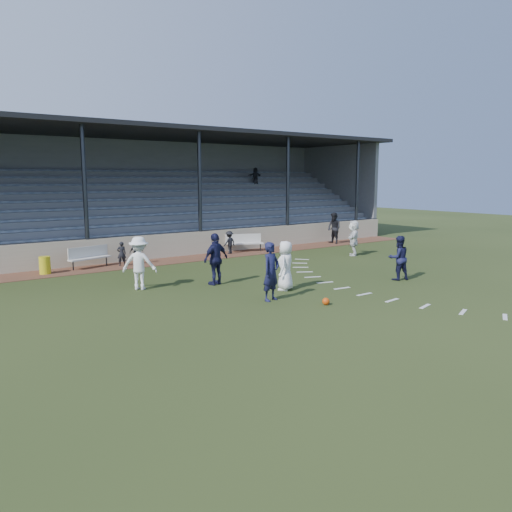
{
  "coord_description": "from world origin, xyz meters",
  "views": [
    {
      "loc": [
        -10.17,
        -11.47,
        3.99
      ],
      "look_at": [
        0.0,
        2.5,
        1.3
      ],
      "focal_mm": 35.0,
      "sensor_mm": 36.0,
      "label": 1
    }
  ],
  "objects_px": {
    "player_white_lead": "(285,266)",
    "official": "(334,228)",
    "bench_left": "(89,255)",
    "trash_bin": "(45,265)",
    "player_navy_lead": "(271,272)",
    "bench_right": "(244,241)",
    "football": "(326,301)"
  },
  "relations": [
    {
      "from": "bench_left",
      "to": "official",
      "type": "relative_size",
      "value": 1.07
    },
    {
      "from": "official",
      "to": "player_white_lead",
      "type": "bearing_deg",
      "value": -51.2
    },
    {
      "from": "bench_left",
      "to": "official",
      "type": "bearing_deg",
      "value": -17.2
    },
    {
      "from": "trash_bin",
      "to": "official",
      "type": "distance_m",
      "value": 16.9
    },
    {
      "from": "bench_right",
      "to": "player_navy_lead",
      "type": "height_order",
      "value": "player_navy_lead"
    },
    {
      "from": "bench_left",
      "to": "bench_right",
      "type": "xyz_separation_m",
      "value": [
        8.54,
        0.05,
        0.0
      ]
    },
    {
      "from": "bench_left",
      "to": "bench_right",
      "type": "bearing_deg",
      "value": -14.92
    },
    {
      "from": "trash_bin",
      "to": "football",
      "type": "distance_m",
      "value": 12.27
    },
    {
      "from": "bench_left",
      "to": "player_navy_lead",
      "type": "xyz_separation_m",
      "value": [
        2.89,
        -9.67,
        0.39
      ]
    },
    {
      "from": "bench_left",
      "to": "player_white_lead",
      "type": "relative_size",
      "value": 1.14
    },
    {
      "from": "official",
      "to": "bench_left",
      "type": "bearing_deg",
      "value": -90.88
    },
    {
      "from": "bench_right",
      "to": "football",
      "type": "distance_m",
      "value": 12.15
    },
    {
      "from": "trash_bin",
      "to": "player_navy_lead",
      "type": "height_order",
      "value": "player_navy_lead"
    },
    {
      "from": "football",
      "to": "bench_right",
      "type": "bearing_deg",
      "value": 67.65
    },
    {
      "from": "bench_right",
      "to": "football",
      "type": "height_order",
      "value": "bench_right"
    },
    {
      "from": "bench_right",
      "to": "trash_bin",
      "type": "height_order",
      "value": "bench_right"
    },
    {
      "from": "player_white_lead",
      "to": "bench_right",
      "type": "bearing_deg",
      "value": -154.18
    },
    {
      "from": "bench_left",
      "to": "football",
      "type": "relative_size",
      "value": 8.61
    },
    {
      "from": "bench_left",
      "to": "player_navy_lead",
      "type": "bearing_deg",
      "value": -88.62
    },
    {
      "from": "bench_left",
      "to": "official",
      "type": "xyz_separation_m",
      "value": [
        14.89,
        -0.51,
        0.39
      ]
    },
    {
      "from": "bench_right",
      "to": "player_white_lead",
      "type": "height_order",
      "value": "player_white_lead"
    },
    {
      "from": "football",
      "to": "official",
      "type": "height_order",
      "value": "official"
    },
    {
      "from": "bench_right",
      "to": "football",
      "type": "xyz_separation_m",
      "value": [
        -4.61,
        -11.22,
        -0.47
      ]
    },
    {
      "from": "football",
      "to": "player_white_lead",
      "type": "distance_m",
      "value": 2.6
    },
    {
      "from": "trash_bin",
      "to": "player_white_lead",
      "type": "xyz_separation_m",
      "value": [
        6.28,
        -8.28,
        0.5
      ]
    },
    {
      "from": "football",
      "to": "official",
      "type": "distance_m",
      "value": 15.32
    },
    {
      "from": "player_navy_lead",
      "to": "football",
      "type": "bearing_deg",
      "value": -70.36
    },
    {
      "from": "bench_right",
      "to": "player_navy_lead",
      "type": "bearing_deg",
      "value": -98.05
    },
    {
      "from": "bench_left",
      "to": "football",
      "type": "bearing_deg",
      "value": -85.87
    },
    {
      "from": "trash_bin",
      "to": "player_navy_lead",
      "type": "distance_m",
      "value": 10.46
    },
    {
      "from": "official",
      "to": "player_navy_lead",
      "type": "bearing_deg",
      "value": -51.58
    },
    {
      "from": "player_white_lead",
      "to": "official",
      "type": "xyz_separation_m",
      "value": [
        10.61,
        8.21,
        0.08
      ]
    }
  ]
}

